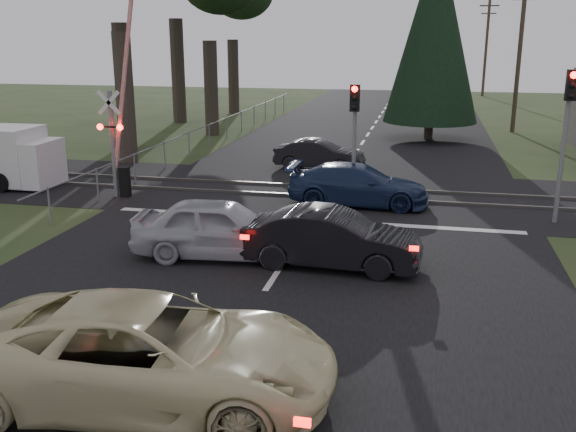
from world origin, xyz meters
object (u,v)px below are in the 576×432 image
(cream_coupe, at_px, (150,353))
(dark_hatchback, at_px, (332,239))
(dark_car_far, at_px, (319,155))
(utility_pole_mid, at_px, (520,52))
(traffic_signal_right, at_px, (569,117))
(traffic_signal_center, at_px, (354,123))
(silver_car, at_px, (221,228))
(utility_pole_far, at_px, (486,46))
(crossing_signal, at_px, (119,141))
(blue_sedan, at_px, (358,185))

(cream_coupe, bearing_deg, dark_hatchback, -20.86)
(dark_car_far, bearing_deg, utility_pole_mid, -30.05)
(traffic_signal_right, distance_m, traffic_signal_center, 6.68)
(traffic_signal_center, distance_m, cream_coupe, 13.50)
(silver_car, bearing_deg, cream_coupe, -176.92)
(traffic_signal_center, distance_m, utility_pole_far, 44.99)
(traffic_signal_right, xyz_separation_m, traffic_signal_center, (-6.55, 1.20, -0.51))
(utility_pole_far, bearing_deg, cream_coupe, -99.03)
(crossing_signal, relative_size, silver_car, 1.52)
(utility_pole_far, distance_m, dark_car_far, 40.06)
(traffic_signal_right, relative_size, cream_coupe, 0.79)
(dark_hatchback, height_order, dark_car_far, dark_hatchback)
(utility_pole_mid, distance_m, utility_pole_far, 25.00)
(blue_sedan, bearing_deg, utility_pole_far, -8.76)
(crossing_signal, distance_m, utility_pole_mid, 25.78)
(crossing_signal, height_order, cream_coupe, crossing_signal)
(blue_sedan, distance_m, dark_car_far, 6.27)
(dark_car_far, bearing_deg, traffic_signal_center, -154.35)
(silver_car, bearing_deg, dark_hatchback, -98.13)
(utility_pole_far, distance_m, cream_coupe, 58.43)
(crossing_signal, xyz_separation_m, traffic_signal_center, (8.27, 0.89, 0.75))
(traffic_signal_right, relative_size, utility_pole_far, 0.52)
(utility_pole_far, relative_size, dark_hatchback, 2.03)
(traffic_signal_right, bearing_deg, dark_hatchback, -139.86)
(utility_pole_mid, bearing_deg, utility_pole_far, 90.00)
(blue_sedan, bearing_deg, dark_hatchback, -179.00)
(traffic_signal_right, distance_m, dark_hatchback, 8.63)
(cream_coupe, xyz_separation_m, silver_car, (-1.07, 6.86, -0.05))
(cream_coupe, bearing_deg, silver_car, 3.80)
(blue_sedan, bearing_deg, utility_pole_mid, -19.96)
(dark_hatchback, relative_size, silver_car, 0.96)
(utility_pole_mid, bearing_deg, blue_sedan, -110.51)
(utility_pole_mid, distance_m, silver_car, 27.95)
(utility_pole_mid, bearing_deg, dark_hatchback, -105.67)
(traffic_signal_center, relative_size, blue_sedan, 0.85)
(traffic_signal_center, height_order, blue_sedan, traffic_signal_center)
(utility_pole_mid, relative_size, cream_coupe, 1.51)
(traffic_signal_center, xyz_separation_m, dark_car_far, (-2.12, 5.65, -2.17))
(utility_pole_far, relative_size, blue_sedan, 1.86)
(cream_coupe, bearing_deg, traffic_signal_center, -12.18)
(crossing_signal, relative_size, cream_coupe, 1.17)
(cream_coupe, relative_size, silver_car, 1.30)
(blue_sedan, bearing_deg, crossing_signal, 95.33)
(crossing_signal, height_order, traffic_signal_right, crossing_signal)
(utility_pole_mid, relative_size, blue_sedan, 1.86)
(traffic_signal_right, xyz_separation_m, utility_pole_far, (0.95, 45.53, 1.41))
(utility_pole_mid, xyz_separation_m, dark_hatchback, (-7.25, -25.83, -4.00))
(traffic_signal_center, bearing_deg, traffic_signal_right, -10.41)
(traffic_signal_center, relative_size, utility_pole_far, 0.46)
(crossing_signal, xyz_separation_m, utility_pole_far, (15.77, 45.21, 2.67))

